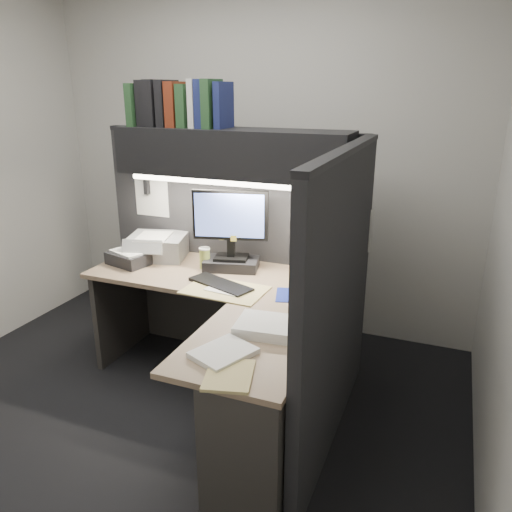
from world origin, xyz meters
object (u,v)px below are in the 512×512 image
at_px(overhead_shelf, 232,153).
at_px(telephone, 318,275).
at_px(monitor, 231,239).
at_px(printer, 158,246).
at_px(desk, 228,363).
at_px(notebook_stack, 131,258).
at_px(keyboard, 221,285).
at_px(coffee_cup, 205,259).

height_order(overhead_shelf, telephone, overhead_shelf).
distance_m(monitor, telephone, 0.63).
height_order(monitor, telephone, monitor).
bearing_deg(overhead_shelf, printer, -176.76).
height_order(desk, overhead_shelf, overhead_shelf).
height_order(desk, notebook_stack, notebook_stack).
relative_size(monitor, keyboard, 1.24).
relative_size(coffee_cup, notebook_stack, 0.48).
distance_m(monitor, printer, 0.61).
height_order(coffee_cup, notebook_stack, coffee_cup).
relative_size(desk, overhead_shelf, 1.10).
xyz_separation_m(overhead_shelf, telephone, (0.62, -0.09, -0.72)).
relative_size(telephone, coffee_cup, 1.88).
height_order(overhead_shelf, monitor, overhead_shelf).
distance_m(keyboard, printer, 0.75).
bearing_deg(overhead_shelf, keyboard, -77.81).
height_order(monitor, coffee_cup, monitor).
xyz_separation_m(keyboard, printer, (-0.66, 0.34, 0.07)).
height_order(desk, printer, printer).
bearing_deg(keyboard, overhead_shelf, 122.27).
bearing_deg(coffee_cup, desk, -54.00).
bearing_deg(desk, telephone, 63.99).
xyz_separation_m(desk, monitor, (-0.29, 0.69, 0.50)).
bearing_deg(keyboard, monitor, 122.38).
height_order(keyboard, telephone, telephone).
bearing_deg(coffee_cup, keyboard, -46.72).
distance_m(printer, notebook_stack, 0.22).
xyz_separation_m(desk, notebook_stack, (-0.98, 0.53, 0.33)).
height_order(overhead_shelf, coffee_cup, overhead_shelf).
distance_m(overhead_shelf, telephone, 0.96).
relative_size(keyboard, coffee_cup, 3.25).
bearing_deg(monitor, overhead_shelf, 87.53).
xyz_separation_m(telephone, notebook_stack, (-1.30, -0.14, -0.01)).
height_order(printer, notebook_stack, printer).
relative_size(monitor, notebook_stack, 1.91).
bearing_deg(notebook_stack, overhead_shelf, 18.45).
height_order(monitor, keyboard, monitor).
bearing_deg(monitor, notebook_stack, 178.83).
distance_m(telephone, printer, 1.21).
bearing_deg(desk, printer, 140.86).
distance_m(overhead_shelf, notebook_stack, 1.02).
xyz_separation_m(coffee_cup, printer, (-0.43, 0.09, 0.01)).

